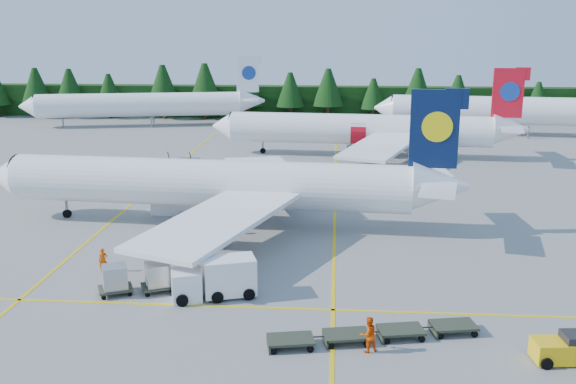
# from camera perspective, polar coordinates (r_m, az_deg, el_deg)

# --- Properties ---
(ground) EXTENTS (320.00, 320.00, 0.00)m
(ground) POSITION_cam_1_polar(r_m,az_deg,el_deg) (46.10, -3.45, -7.08)
(ground) COLOR gray
(ground) RESTS_ON ground
(taxi_stripe_a) EXTENTS (0.25, 120.00, 0.01)m
(taxi_stripe_a) POSITION_cam_1_polar(r_m,az_deg,el_deg) (67.74, -12.97, -0.40)
(taxi_stripe_a) COLOR yellow
(taxi_stripe_a) RESTS_ON ground
(taxi_stripe_b) EXTENTS (0.25, 120.00, 0.01)m
(taxi_stripe_b) POSITION_cam_1_polar(r_m,az_deg,el_deg) (64.73, 4.20, -0.74)
(taxi_stripe_b) COLOR yellow
(taxi_stripe_b) RESTS_ON ground
(taxi_stripe_cross) EXTENTS (80.00, 0.25, 0.01)m
(taxi_stripe_cross) POSITION_cam_1_polar(r_m,az_deg,el_deg) (40.64, -4.60, -10.14)
(taxi_stripe_cross) COLOR yellow
(taxi_stripe_cross) RESTS_ON ground
(treeline_hedge) EXTENTS (220.00, 4.00, 6.00)m
(treeline_hedge) POSITION_cam_1_polar(r_m,az_deg,el_deg) (125.41, 1.59, 8.02)
(treeline_hedge) COLOR black
(treeline_hedge) RESTS_ON ground
(airliner_navy) EXTENTS (41.59, 34.13, 12.09)m
(airliner_navy) POSITION_cam_1_polar(r_m,az_deg,el_deg) (56.60, -7.82, 0.74)
(airliner_navy) COLOR white
(airliner_navy) RESTS_ON ground
(airliner_red) EXTENTS (41.04, 33.67, 11.93)m
(airliner_red) POSITION_cam_1_polar(r_m,az_deg,el_deg) (87.03, 5.88, 5.53)
(airliner_red) COLOR white
(airliner_red) RESTS_ON ground
(airliner_far_left) EXTENTS (41.17, 11.81, 12.10)m
(airliner_far_left) POSITION_cam_1_polar(r_m,az_deg,el_deg) (117.24, -13.61, 7.58)
(airliner_far_left) COLOR white
(airliner_far_left) RESTS_ON ground
(airliner_far_right) EXTENTS (44.71, 8.69, 13.01)m
(airliner_far_right) POSITION_cam_1_polar(r_m,az_deg,el_deg) (109.61, 18.66, 6.93)
(airliner_far_right) COLOR white
(airliner_far_right) RESTS_ON ground
(airstairs) EXTENTS (4.84, 6.56, 4.35)m
(airstairs) POSITION_cam_1_polar(r_m,az_deg,el_deg) (61.32, -9.57, -0.86)
(airstairs) COLOR white
(airstairs) RESTS_ON ground
(service_truck) EXTENTS (5.66, 3.45, 2.57)m
(service_truck) POSITION_cam_1_polar(r_m,az_deg,el_deg) (41.70, -6.58, -7.64)
(service_truck) COLOR white
(service_truck) RESTS_ON ground
(baggage_tug) EXTENTS (2.89, 1.74, 1.48)m
(baggage_tug) POSITION_cam_1_polar(r_m,az_deg,el_deg) (36.98, 23.15, -12.70)
(baggage_tug) COLOR yellow
(baggage_tug) RESTS_ON ground
(dolly_train) EXTENTS (11.88, 4.43, 0.15)m
(dolly_train) POSITION_cam_1_polar(r_m,az_deg,el_deg) (36.72, 7.64, -12.23)
(dolly_train) COLOR #2F3527
(dolly_train) RESTS_ON ground
(uld_pair) EXTENTS (5.25, 3.03, 1.63)m
(uld_pair) POSITION_cam_1_polar(r_m,az_deg,el_deg) (43.29, -13.32, -7.36)
(uld_pair) COLOR #2F3527
(uld_pair) RESTS_ON ground
(crew_a) EXTENTS (0.75, 0.66, 1.72)m
(crew_a) POSITION_cam_1_polar(r_m,az_deg,el_deg) (47.58, -16.12, -5.84)
(crew_a) COLOR #E84904
(crew_a) RESTS_ON ground
(crew_b) EXTENTS (1.21, 1.12, 1.99)m
(crew_b) POSITION_cam_1_polar(r_m,az_deg,el_deg) (35.25, 7.15, -12.45)
(crew_b) COLOR #F04A05
(crew_b) RESTS_ON ground
(crew_c) EXTENTS (0.77, 0.87, 1.75)m
(crew_c) POSITION_cam_1_polar(r_m,az_deg,el_deg) (46.99, -8.06, -5.64)
(crew_c) COLOR #FF5105
(crew_c) RESTS_ON ground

